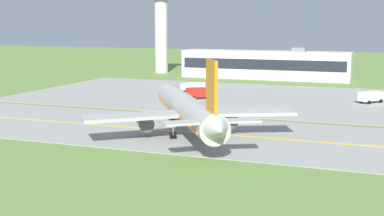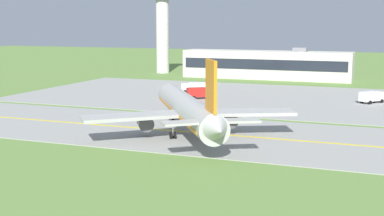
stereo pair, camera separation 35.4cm
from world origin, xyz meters
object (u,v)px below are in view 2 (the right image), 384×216
at_px(airplane_lead, 188,110).
at_px(service_truck_pushback, 194,87).
at_px(service_truck_catering, 200,92).
at_px(control_tower, 162,20).
at_px(service_truck_baggage, 372,96).

bearing_deg(airplane_lead, service_truck_pushback, 109.88).
xyz_separation_m(service_truck_catering, control_tower, (-34.03, 55.29, 16.42)).
bearing_deg(service_truck_baggage, service_truck_pushback, 177.09).
distance_m(airplane_lead, service_truck_baggage, 51.39).
xyz_separation_m(service_truck_baggage, control_tower, (-70.80, 48.22, 16.42)).
distance_m(airplane_lead, service_truck_catering, 39.79).
bearing_deg(airplane_lead, control_tower, 116.28).
relative_size(service_truck_catering, control_tower, 0.20).
bearing_deg(service_truck_pushback, service_truck_catering, -61.22).
bearing_deg(control_tower, service_truck_baggage, -34.26).
xyz_separation_m(service_truck_pushback, control_tower, (-28.98, 46.09, 16.42)).
xyz_separation_m(airplane_lead, control_tower, (-46.00, 93.15, 13.82)).
height_order(service_truck_baggage, control_tower, control_tower).
distance_m(airplane_lead, control_tower, 104.81).
relative_size(service_truck_baggage, service_truck_pushback, 0.95).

